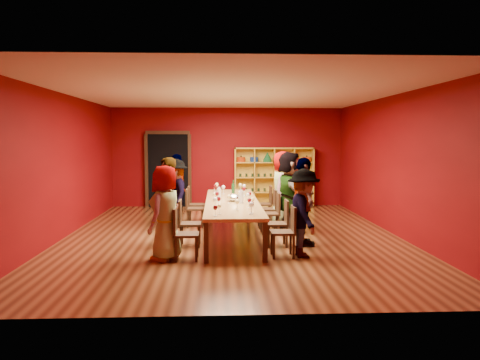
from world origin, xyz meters
The scene contains 50 objects.
room_shell centered at (0.00, 0.00, 1.50)m, with size 7.10×9.10×3.04m.
tasting_table centered at (0.00, 0.00, 0.70)m, with size 1.10×4.50×0.75m.
doorway centered at (-1.80, 4.43, 1.12)m, with size 1.40×0.17×2.30m.
shelving_unit centered at (1.40, 4.32, 0.98)m, with size 2.40×0.40×1.80m.
chair_person_left_0 centered at (-0.91, -1.91, 0.50)m, with size 0.42×0.42×0.89m.
person_left_0 centered at (-1.18, -1.91, 0.81)m, with size 0.79×0.43×1.61m, color silver.
chair_person_left_1 centered at (-0.91, -0.90, 0.50)m, with size 0.42×0.42×0.89m.
person_left_1 centered at (-1.27, -0.90, 0.85)m, with size 0.62×0.46×1.71m, color #131934.
chair_person_left_3 centered at (-0.91, 1.06, 0.50)m, with size 0.42×0.42×0.89m.
person_left_3 centered at (-1.28, 1.06, 0.80)m, with size 1.03×0.43×1.60m, color pink.
chair_person_left_4 centered at (-0.91, 1.71, 0.50)m, with size 0.42×0.42×0.89m.
person_left_4 centered at (-1.30, 1.71, 0.85)m, with size 0.99×0.45×1.69m, color #D08C9B.
chair_person_right_0 centered at (0.91, -1.80, 0.50)m, with size 0.42×0.42×0.89m.
person_right_0 centered at (1.20, -1.80, 0.77)m, with size 0.99×0.41×1.54m, color pink.
chair_person_right_1 centered at (0.91, -0.98, 0.50)m, with size 0.42×0.42×0.89m.
person_right_1 centered at (1.34, -0.98, 0.85)m, with size 1.00×0.46×1.71m, color #15193C.
chair_person_right_2 centered at (0.91, 0.23, 0.50)m, with size 0.42×0.42×0.89m.
person_right_2 centered at (1.26, 0.23, 0.90)m, with size 1.66×0.48×1.79m, color silver.
chair_person_right_3 centered at (0.91, 0.90, 0.50)m, with size 0.42×0.42×0.89m.
person_right_3 centered at (1.21, 0.90, 0.89)m, with size 0.87×0.47×1.78m, color pink.
chair_person_right_4 centered at (0.91, 1.75, 0.50)m, with size 0.42×0.42×0.89m.
person_right_4 centered at (1.24, 1.75, 0.82)m, with size 0.60×0.44×1.64m, color silver.
wine_glass_0 centered at (-0.28, 0.90, 0.91)m, with size 0.09×0.09×0.22m.
wine_glass_1 centered at (0.28, -1.81, 0.91)m, with size 0.09×0.09×0.22m.
wine_glass_2 centered at (0.37, 0.02, 0.89)m, with size 0.08×0.08×0.19m.
wine_glass_3 centered at (-0.31, -0.06, 0.90)m, with size 0.08×0.08×0.21m.
wine_glass_4 centered at (0.30, 0.85, 0.91)m, with size 0.09×0.09×0.22m.
wine_glass_5 centered at (-0.29, 0.77, 0.89)m, with size 0.08×0.08×0.19m.
wine_glass_6 centered at (-0.27, -1.73, 0.88)m, with size 0.07×0.07×0.18m.
wine_glass_7 centered at (0.30, -1.66, 0.91)m, with size 0.09×0.09×0.22m.
wine_glass_8 centered at (0.27, 1.88, 0.89)m, with size 0.08×0.08×0.20m.
wine_glass_9 centered at (-0.33, 1.82, 0.91)m, with size 0.09×0.09×0.22m.
wine_glass_10 centered at (-0.34, -1.94, 0.89)m, with size 0.08×0.08×0.19m.
wine_glass_11 centered at (0.06, -1.27, 0.89)m, with size 0.08×0.08×0.20m.
wine_glass_12 centered at (-0.38, 1.64, 0.89)m, with size 0.08×0.08×0.19m.
wine_glass_13 centered at (-0.35, -1.02, 0.90)m, with size 0.09×0.09×0.21m.
wine_glass_14 centered at (0.35, 1.70, 0.89)m, with size 0.08×0.08×0.19m.
wine_glass_15 centered at (-0.07, -0.44, 0.89)m, with size 0.08×0.08×0.19m.
wine_glass_16 centered at (0.33, -0.08, 0.88)m, with size 0.07×0.07×0.18m.
wine_glass_17 centered at (0.18, 0.38, 0.88)m, with size 0.07×0.07×0.18m.
wine_glass_18 centered at (-0.37, 0.05, 0.88)m, with size 0.07×0.07×0.18m.
wine_glass_19 centered at (0.30, -1.03, 0.89)m, with size 0.08×0.08×0.19m.
wine_glass_20 centered at (0.31, 0.92, 0.89)m, with size 0.08×0.08×0.19m.
wine_glass_21 centered at (-0.17, 1.28, 0.90)m, with size 0.08×0.08×0.21m.
wine_glass_22 centered at (0.38, -0.83, 0.88)m, with size 0.07×0.07×0.18m.
wine_glass_23 centered at (-0.28, -0.86, 0.90)m, with size 0.08×0.08×0.20m.
spittoon_bowl centered at (0.04, -0.03, 0.82)m, with size 0.30×0.30×0.16m, color silver.
carafe_a centered at (-0.27, 0.54, 0.86)m, with size 0.10×0.10×0.24m.
carafe_b centered at (0.17, -0.35, 0.87)m, with size 0.13×0.13×0.27m.
wine_bottle centered at (0.07, 1.42, 0.87)m, with size 0.09×0.09×0.32m.
Camera 1 is at (-0.28, -9.80, 2.05)m, focal length 35.00 mm.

